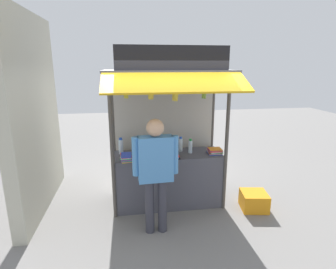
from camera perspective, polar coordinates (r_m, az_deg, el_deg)
ground_plane at (r=5.12m, az=-0.00°, el=-14.07°), size 20.00×20.00×0.00m
stall_counter at (r=4.92m, az=-0.00°, el=-9.27°), size 1.86×0.65×0.94m
stall_structure at (r=4.68m, az=-0.20°, el=4.45°), size 2.06×1.51×2.71m
water_bottle_front_left at (r=4.84m, az=-6.66°, el=-2.20°), size 0.08×0.08×0.28m
water_bottle_left at (r=4.87m, az=-2.16°, el=-1.92°), size 0.08×0.08×0.30m
water_bottle_front_right at (r=4.88m, az=2.64°, el=-2.07°), size 0.07×0.07×0.26m
water_bottle_far_right at (r=4.79m, az=-9.82°, el=-2.47°), size 0.08×0.08×0.29m
water_bottle_back_right at (r=4.89m, az=-3.54°, el=-2.00°), size 0.08×0.08×0.28m
water_bottle_back_left at (r=4.79m, az=4.69°, el=-2.50°), size 0.07×0.07×0.25m
magazine_stack_right at (r=4.59m, az=-4.03°, el=-4.55°), size 0.23×0.30×0.04m
magazine_stack_far_left at (r=4.57m, az=0.93°, el=-4.44°), size 0.23×0.32×0.06m
magazine_stack_mid_left at (r=4.83m, az=9.75°, el=-3.45°), size 0.26×0.26×0.09m
magazine_stack_rear_center at (r=4.49m, az=-8.73°, el=-4.77°), size 0.21×0.32×0.09m
banana_bunch_inner_right at (r=4.06m, az=-3.60°, el=8.33°), size 0.10×0.10×0.29m
banana_bunch_inner_left at (r=4.12m, az=1.52°, el=8.14°), size 0.11×0.10×0.33m
banana_bunch_rightmost at (r=4.21m, az=7.56°, el=8.42°), size 0.08×0.08×0.30m
banana_bunch_leftmost at (r=4.04m, az=-8.78°, el=8.40°), size 0.09×0.08×0.27m
vendor_person at (r=3.90m, az=-2.62°, el=-6.68°), size 0.66×0.25×1.73m
plastic_crate at (r=5.09m, az=17.52°, el=-13.07°), size 0.50×0.50×0.30m
neighbour_wall at (r=5.05m, az=-26.29°, el=3.64°), size 0.20×2.40×3.26m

